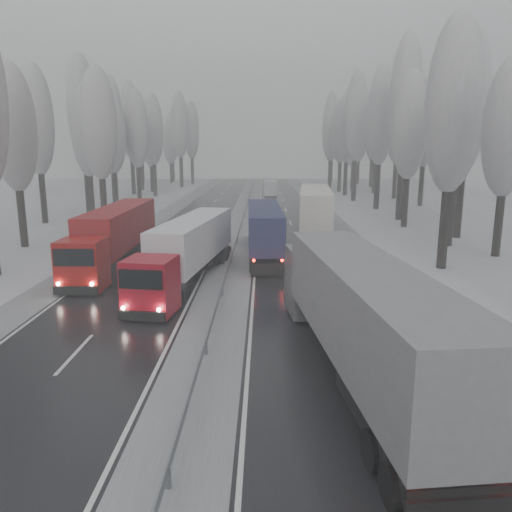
{
  "coord_description": "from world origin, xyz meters",
  "views": [
    {
      "loc": [
        2.27,
        -6.54,
        8.04
      ],
      "look_at": [
        1.86,
        20.53,
        2.2
      ],
      "focal_mm": 35.0,
      "sensor_mm": 36.0,
      "label": 1
    }
  ],
  "objects_px": {
    "truck_cream_box": "(315,207)",
    "truck_blue_box": "(264,226)",
    "truck_grey_tarp": "(357,308)",
    "box_truck_distant": "(270,188)",
    "truck_red_white": "(189,246)",
    "truck_red_red": "(115,233)"
  },
  "relations": [
    {
      "from": "truck_cream_box",
      "to": "truck_blue_box",
      "type": "bearing_deg",
      "value": -111.85
    },
    {
      "from": "truck_cream_box",
      "to": "truck_grey_tarp",
      "type": "bearing_deg",
      "value": -88.11
    },
    {
      "from": "truck_blue_box",
      "to": "box_truck_distant",
      "type": "relative_size",
      "value": 2.1
    },
    {
      "from": "truck_cream_box",
      "to": "box_truck_distant",
      "type": "relative_size",
      "value": 2.44
    },
    {
      "from": "truck_blue_box",
      "to": "truck_cream_box",
      "type": "relative_size",
      "value": 0.86
    },
    {
      "from": "truck_grey_tarp",
      "to": "truck_red_white",
      "type": "bearing_deg",
      "value": 114.54
    },
    {
      "from": "box_truck_distant",
      "to": "truck_red_red",
      "type": "distance_m",
      "value": 54.68
    },
    {
      "from": "truck_grey_tarp",
      "to": "truck_red_white",
      "type": "relative_size",
      "value": 1.15
    },
    {
      "from": "truck_grey_tarp",
      "to": "truck_red_red",
      "type": "xyz_separation_m",
      "value": [
        -13.65,
        17.26,
        -0.21
      ]
    },
    {
      "from": "truck_blue_box",
      "to": "truck_cream_box",
      "type": "height_order",
      "value": "truck_cream_box"
    },
    {
      "from": "truck_cream_box",
      "to": "truck_red_white",
      "type": "distance_m",
      "value": 20.03
    },
    {
      "from": "truck_grey_tarp",
      "to": "box_truck_distant",
      "type": "height_order",
      "value": "truck_grey_tarp"
    },
    {
      "from": "box_truck_distant",
      "to": "truck_red_red",
      "type": "xyz_separation_m",
      "value": [
        -11.52,
        -53.45,
        0.98
      ]
    },
    {
      "from": "truck_cream_box",
      "to": "box_truck_distant",
      "type": "height_order",
      "value": "truck_cream_box"
    },
    {
      "from": "truck_grey_tarp",
      "to": "truck_cream_box",
      "type": "height_order",
      "value": "truck_cream_box"
    },
    {
      "from": "truck_cream_box",
      "to": "truck_red_white",
      "type": "xyz_separation_m",
      "value": [
        -9.48,
        -17.65,
        -0.37
      ]
    },
    {
      "from": "box_truck_distant",
      "to": "truck_red_white",
      "type": "height_order",
      "value": "truck_red_white"
    },
    {
      "from": "truck_blue_box",
      "to": "truck_red_red",
      "type": "relative_size",
      "value": 0.96
    },
    {
      "from": "truck_cream_box",
      "to": "truck_red_red",
      "type": "xyz_separation_m",
      "value": [
        -15.25,
        -13.47,
        -0.24
      ]
    },
    {
      "from": "truck_grey_tarp",
      "to": "box_truck_distant",
      "type": "xyz_separation_m",
      "value": [
        -2.13,
        70.7,
        -1.19
      ]
    },
    {
      "from": "truck_red_white",
      "to": "truck_red_red",
      "type": "height_order",
      "value": "truck_red_red"
    },
    {
      "from": "truck_blue_box",
      "to": "box_truck_distant",
      "type": "xyz_separation_m",
      "value": [
        1.15,
        49.68,
        -0.87
      ]
    }
  ]
}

